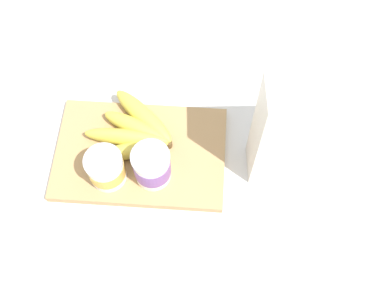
{
  "coord_description": "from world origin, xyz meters",
  "views": [
    {
      "loc": [
        -0.14,
        0.41,
        0.89
      ],
      "look_at": [
        -0.11,
        0.0,
        0.07
      ],
      "focal_mm": 43.22,
      "sensor_mm": 36.0,
      "label": 1
    }
  ],
  "objects": [
    {
      "name": "banana_bunch",
      "position": [
        0.01,
        -0.04,
        0.04
      ],
      "size": [
        0.19,
        0.19,
        0.04
      ],
      "color": "#DCC947",
      "rests_on": "cutting_board"
    },
    {
      "name": "ground_plane",
      "position": [
        0.0,
        0.0,
        0.0
      ],
      "size": [
        2.4,
        2.4,
        0.0
      ],
      "primitive_type": "plane",
      "color": "silver"
    },
    {
      "name": "yogurt_cup_front",
      "position": [
        -0.03,
        0.05,
        0.06
      ],
      "size": [
        0.08,
        0.08,
        0.09
      ],
      "color": "white",
      "rests_on": "cutting_board"
    },
    {
      "name": "yogurt_cup_back",
      "position": [
        0.06,
        0.06,
        0.06
      ],
      "size": [
        0.07,
        0.07,
        0.08
      ],
      "color": "white",
      "rests_on": "cutting_board"
    },
    {
      "name": "cutting_board",
      "position": [
        0.0,
        0.0,
        0.01
      ],
      "size": [
        0.35,
        0.23,
        0.02
      ],
      "primitive_type": "cube",
      "color": "tan",
      "rests_on": "ground_plane"
    },
    {
      "name": "cereal_box",
      "position": [
        -0.31,
        0.0,
        0.14
      ],
      "size": [
        0.18,
        0.09,
        0.28
      ],
      "primitive_type": "cube",
      "rotation": [
        0.0,
        0.0,
        3.23
      ],
      "color": "white",
      "rests_on": "ground_plane"
    }
  ]
}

